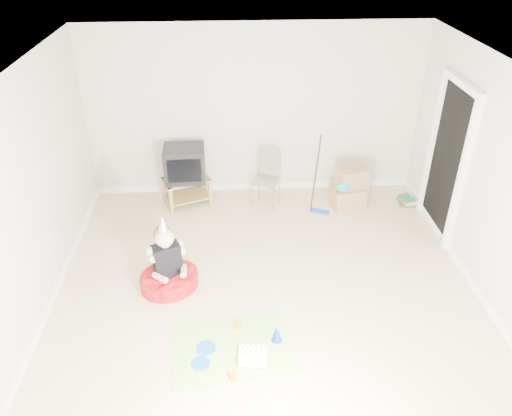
{
  "coord_description": "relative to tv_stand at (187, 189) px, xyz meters",
  "views": [
    {
      "loc": [
        -0.39,
        -4.58,
        3.94
      ],
      "look_at": [
        -0.1,
        0.4,
        0.9
      ],
      "focal_mm": 35.0,
      "sensor_mm": 36.0,
      "label": 1
    }
  ],
  "objects": [
    {
      "name": "ground",
      "position": [
        1.06,
        -2.09,
        -0.25
      ],
      "size": [
        5.0,
        5.0,
        0.0
      ],
      "primitive_type": "plane",
      "color": "beige",
      "rests_on": "ground"
    },
    {
      "name": "doorway_recess",
      "position": [
        3.54,
        -0.89,
        0.77
      ],
      "size": [
        0.02,
        0.9,
        2.05
      ],
      "primitive_type": "cube",
      "color": "black",
      "rests_on": "ground"
    },
    {
      "name": "tv_stand",
      "position": [
        0.0,
        0.0,
        0.0
      ],
      "size": [
        0.78,
        0.64,
        0.42
      ],
      "color": "olive",
      "rests_on": "ground"
    },
    {
      "name": "crt_tv",
      "position": [
        -0.0,
        0.0,
        0.42
      ],
      "size": [
        0.61,
        0.51,
        0.51
      ],
      "primitive_type": "cube",
      "rotation": [
        0.0,
        0.0,
        0.03
      ],
      "color": "black",
      "rests_on": "tv_stand"
    },
    {
      "name": "folding_chair",
      "position": [
        1.2,
        -0.09,
        0.15
      ],
      "size": [
        0.49,
        0.48,
        0.83
      ],
      "color": "#99999E",
      "rests_on": "ground"
    },
    {
      "name": "cardboard_boxes",
      "position": [
        2.44,
        -0.21,
        0.04
      ],
      "size": [
        0.56,
        0.48,
        0.62
      ],
      "color": "#A17A4E",
      "rests_on": "ground"
    },
    {
      "name": "floor_mop",
      "position": [
        1.99,
        -0.4,
        0.01
      ],
      "size": [
        0.29,
        0.35,
        1.12
      ],
      "color": "#2446B6",
      "rests_on": "ground"
    },
    {
      "name": "book_pile",
      "position": [
        3.37,
        -0.21,
        -0.19
      ],
      "size": [
        0.24,
        0.29,
        0.12
      ],
      "color": "#22683D",
      "rests_on": "ground"
    },
    {
      "name": "seated_woman",
      "position": [
        -0.1,
        -1.98,
        -0.03
      ],
      "size": [
        0.91,
        0.91,
        1.0
      ],
      "color": "#B51017",
      "rests_on": "ground"
    },
    {
      "name": "party_mat",
      "position": [
        0.63,
        -3.0,
        -0.25
      ],
      "size": [
        1.37,
        1.07,
        0.01
      ],
      "primitive_type": "cube",
      "rotation": [
        0.0,
        0.0,
        0.13
      ],
      "color": "#F7349E",
      "rests_on": "ground"
    },
    {
      "name": "birthday_cake",
      "position": [
        0.84,
        -3.17,
        -0.21
      ],
      "size": [
        0.31,
        0.26,
        0.14
      ],
      "color": "white",
      "rests_on": "party_mat"
    },
    {
      "name": "blue_plate_near",
      "position": [
        0.36,
        -2.99,
        -0.24
      ],
      "size": [
        0.21,
        0.21,
        0.01
      ],
      "primitive_type": "cylinder",
      "rotation": [
        0.0,
        0.0,
        -0.03
      ],
      "color": "blue",
      "rests_on": "party_mat"
    },
    {
      "name": "blue_plate_far",
      "position": [
        0.31,
        -3.19,
        -0.24
      ],
      "size": [
        0.26,
        0.26,
        0.01
      ],
      "primitive_type": "cylinder",
      "rotation": [
        0.0,
        0.0,
        0.52
      ],
      "color": "blue",
      "rests_on": "party_mat"
    },
    {
      "name": "orange_cup_near",
      "position": [
        0.7,
        -2.73,
        -0.21
      ],
      "size": [
        0.08,
        0.08,
        0.08
      ],
      "primitive_type": "cylinder",
      "rotation": [
        0.0,
        0.0,
        0.28
      ],
      "color": "orange",
      "rests_on": "party_mat"
    },
    {
      "name": "orange_cup_far",
      "position": [
        0.64,
        -3.4,
        -0.21
      ],
      "size": [
        0.1,
        0.1,
        0.08
      ],
      "primitive_type": "cylinder",
      "rotation": [
        0.0,
        0.0,
        0.44
      ],
      "color": "orange",
      "rests_on": "party_mat"
    },
    {
      "name": "blue_party_hat",
      "position": [
        1.1,
        -2.92,
        -0.16
      ],
      "size": [
        0.12,
        0.12,
        0.17
      ],
      "primitive_type": "cone",
      "rotation": [
        0.0,
        0.0,
        -0.03
      ],
      "color": "#1A30B7",
      "rests_on": "party_mat"
    }
  ]
}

